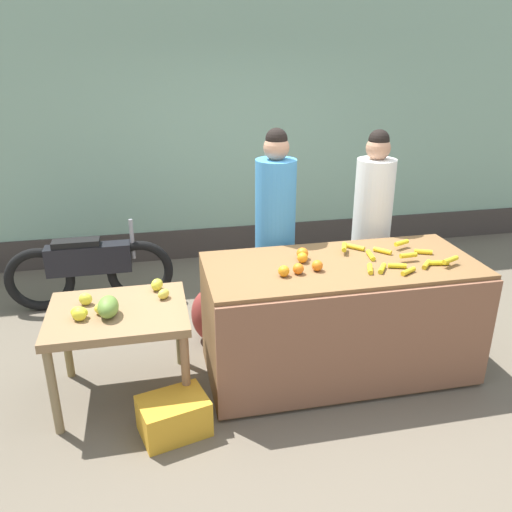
{
  "coord_description": "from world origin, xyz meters",
  "views": [
    {
      "loc": [
        -1.05,
        -3.36,
        2.42
      ],
      "look_at": [
        -0.3,
        0.15,
        0.97
      ],
      "focal_mm": 36.55,
      "sensor_mm": 36.0,
      "label": 1
    }
  ],
  "objects_px": {
    "vendor_woman_blue_shirt": "(275,235)",
    "produce_crate": "(174,416)",
    "vendor_woman_white_shirt": "(371,229)",
    "parked_motorcycle": "(90,268)",
    "produce_sack": "(212,315)"
  },
  "relations": [
    {
      "from": "produce_crate",
      "to": "produce_sack",
      "type": "bearing_deg",
      "value": 70.27
    },
    {
      "from": "parked_motorcycle",
      "to": "produce_crate",
      "type": "relative_size",
      "value": 3.64
    },
    {
      "from": "vendor_woman_white_shirt",
      "to": "produce_crate",
      "type": "distance_m",
      "value": 2.39
    },
    {
      "from": "vendor_woman_blue_shirt",
      "to": "vendor_woman_white_shirt",
      "type": "bearing_deg",
      "value": 3.75
    },
    {
      "from": "vendor_woman_white_shirt",
      "to": "produce_crate",
      "type": "relative_size",
      "value": 4.03
    },
    {
      "from": "vendor_woman_blue_shirt",
      "to": "produce_crate",
      "type": "bearing_deg",
      "value": -129.51
    },
    {
      "from": "vendor_woman_blue_shirt",
      "to": "produce_sack",
      "type": "distance_m",
      "value": 0.89
    },
    {
      "from": "vendor_woman_blue_shirt",
      "to": "produce_crate",
      "type": "height_order",
      "value": "vendor_woman_blue_shirt"
    },
    {
      "from": "parked_motorcycle",
      "to": "produce_sack",
      "type": "distance_m",
      "value": 1.41
    },
    {
      "from": "vendor_woman_blue_shirt",
      "to": "produce_crate",
      "type": "xyz_separation_m",
      "value": [
        -0.98,
        -1.19,
        -0.79
      ]
    },
    {
      "from": "parked_motorcycle",
      "to": "produce_sack",
      "type": "relative_size",
      "value": 3.25
    },
    {
      "from": "parked_motorcycle",
      "to": "produce_crate",
      "type": "distance_m",
      "value": 2.16
    },
    {
      "from": "parked_motorcycle",
      "to": "produce_crate",
      "type": "height_order",
      "value": "parked_motorcycle"
    },
    {
      "from": "vendor_woman_blue_shirt",
      "to": "produce_sack",
      "type": "bearing_deg",
      "value": -173.97
    },
    {
      "from": "vendor_woman_white_shirt",
      "to": "parked_motorcycle",
      "type": "height_order",
      "value": "vendor_woman_white_shirt"
    }
  ]
}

